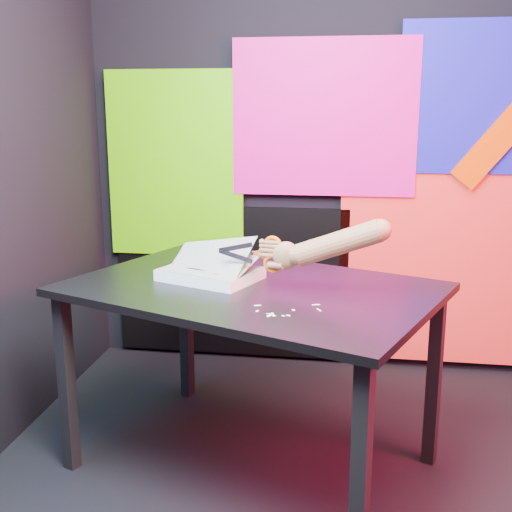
# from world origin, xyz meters

# --- Properties ---
(room) EXTENTS (3.01, 3.01, 2.71)m
(room) POSITION_xyz_m (0.00, 0.00, 1.35)
(room) COLOR black
(room) RESTS_ON ground
(backdrop) EXTENTS (2.88, 0.05, 2.08)m
(backdrop) POSITION_xyz_m (0.06, 1.46, 0.96)
(backdrop) COLOR red
(backdrop) RESTS_ON ground
(work_table) EXTENTS (1.57, 1.33, 0.75)m
(work_table) POSITION_xyz_m (-0.45, 0.37, 0.67)
(work_table) COLOR black
(work_table) RESTS_ON ground
(printout_stack) EXTENTS (0.43, 0.37, 0.19)m
(printout_stack) POSITION_xyz_m (-0.63, 0.43, 0.77)
(printout_stack) COLOR white
(printout_stack) RESTS_ON work_table
(scissors) EXTENTS (0.25, 0.05, 0.14)m
(scissors) POSITION_xyz_m (-0.39, 0.34, 0.88)
(scissors) COLOR silver
(scissors) RESTS_ON printout_stack
(hand_forearm) EXTENTS (0.46, 0.13, 0.20)m
(hand_forearm) POSITION_xyz_m (-0.16, 0.30, 0.93)
(hand_forearm) COLOR brown
(hand_forearm) RESTS_ON work_table
(paper_clippings) EXTENTS (0.23, 0.16, 0.00)m
(paper_clippings) POSITION_xyz_m (-0.30, 0.07, 0.75)
(paper_clippings) COLOR white
(paper_clippings) RESTS_ON work_table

